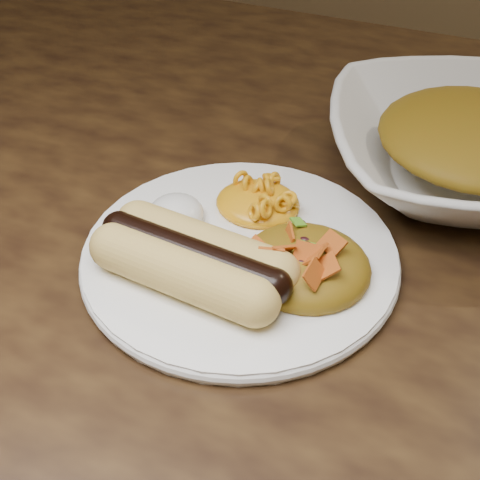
% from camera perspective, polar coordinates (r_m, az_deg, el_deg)
% --- Properties ---
extents(table, '(1.60, 0.90, 0.75)m').
position_cam_1_polar(table, '(0.70, -2.85, -1.55)').
color(table, '#432C14').
rests_on(table, floor).
extents(plate, '(0.31, 0.31, 0.01)m').
position_cam_1_polar(plate, '(0.55, 0.00, -1.34)').
color(plate, white).
rests_on(plate, table).
extents(hotdog, '(0.14, 0.08, 0.04)m').
position_cam_1_polar(hotdog, '(0.51, -4.04, -1.62)').
color(hotdog, '#E6C663').
rests_on(hotdog, plate).
extents(mac_and_cheese, '(0.09, 0.09, 0.03)m').
position_cam_1_polar(mac_and_cheese, '(0.58, 1.55, 3.96)').
color(mac_and_cheese, orange).
rests_on(mac_and_cheese, plate).
extents(sour_cream, '(0.06, 0.06, 0.03)m').
position_cam_1_polar(sour_cream, '(0.57, -5.52, 2.77)').
color(sour_cream, white).
rests_on(sour_cream, plate).
extents(taco_salad, '(0.10, 0.10, 0.05)m').
position_cam_1_polar(taco_salad, '(0.51, 5.63, -1.36)').
color(taco_salad, '#A4470F').
rests_on(taco_salad, plate).
extents(serving_bowl, '(0.35, 0.35, 0.07)m').
position_cam_1_polar(serving_bowl, '(0.67, 19.28, 7.26)').
color(serving_bowl, silver).
rests_on(serving_bowl, table).
extents(bowl_filling, '(0.22, 0.22, 0.04)m').
position_cam_1_polar(bowl_filling, '(0.66, 19.60, 8.49)').
color(bowl_filling, '#A4470F').
rests_on(bowl_filling, serving_bowl).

